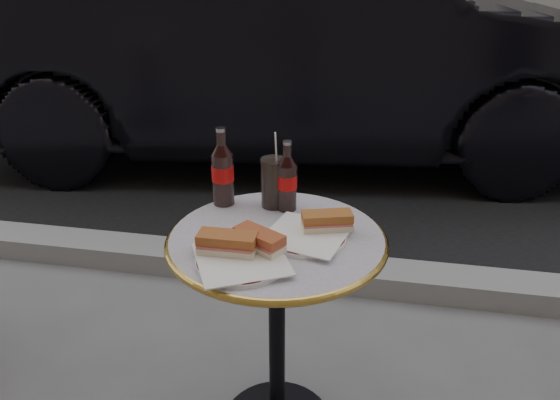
% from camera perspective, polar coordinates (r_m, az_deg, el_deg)
% --- Properties ---
extents(asphalt_road, '(40.00, 8.00, 0.00)m').
position_cam_1_polar(asphalt_road, '(6.49, 8.32, 11.71)').
color(asphalt_road, black).
rests_on(asphalt_road, ground).
extents(curb, '(40.00, 0.20, 0.12)m').
position_cam_1_polar(curb, '(2.64, 3.45, -7.49)').
color(curb, gray).
rests_on(curb, ground).
extents(bistro_table, '(0.62, 0.62, 0.73)m').
position_cam_1_polar(bistro_table, '(1.73, -0.32, -14.42)').
color(bistro_table, '#BAB2C4').
rests_on(bistro_table, ground).
extents(plate_left, '(0.29, 0.29, 0.01)m').
position_cam_1_polar(plate_left, '(1.40, -4.05, -6.47)').
color(plate_left, silver).
rests_on(plate_left, bistro_table).
extents(plate_right, '(0.29, 0.29, 0.01)m').
position_cam_1_polar(plate_right, '(1.51, 2.75, -3.88)').
color(plate_right, white).
rests_on(plate_right, bistro_table).
extents(sandwich_left_a, '(0.15, 0.07, 0.05)m').
position_cam_1_polar(sandwich_left_a, '(1.41, -5.53, -4.62)').
color(sandwich_left_a, '#A35629').
rests_on(sandwich_left_a, plate_left).
extents(sandwich_left_b, '(0.15, 0.13, 0.05)m').
position_cam_1_polar(sandwich_left_b, '(1.43, -2.18, -4.29)').
color(sandwich_left_b, '#A24A29').
rests_on(sandwich_left_b, plate_left).
extents(sandwich_right, '(0.15, 0.10, 0.05)m').
position_cam_1_polar(sandwich_right, '(1.53, 4.93, -2.30)').
color(sandwich_right, '#9F5928').
rests_on(sandwich_right, plate_right).
extents(cola_bottle_left, '(0.08, 0.08, 0.25)m').
position_cam_1_polar(cola_bottle_left, '(1.68, -6.04, 3.50)').
color(cola_bottle_left, black).
rests_on(cola_bottle_left, bistro_table).
extents(cola_bottle_right, '(0.07, 0.07, 0.22)m').
position_cam_1_polar(cola_bottle_right, '(1.64, 0.75, 2.55)').
color(cola_bottle_right, black).
rests_on(cola_bottle_right, bistro_table).
extents(cola_glass, '(0.10, 0.10, 0.16)m').
position_cam_1_polar(cola_glass, '(1.67, -0.70, 1.84)').
color(cola_glass, black).
rests_on(cola_glass, bistro_table).
extents(parked_car, '(2.33, 5.12, 1.62)m').
position_cam_1_polar(parked_car, '(4.08, 1.36, 15.76)').
color(parked_car, black).
rests_on(parked_car, ground).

